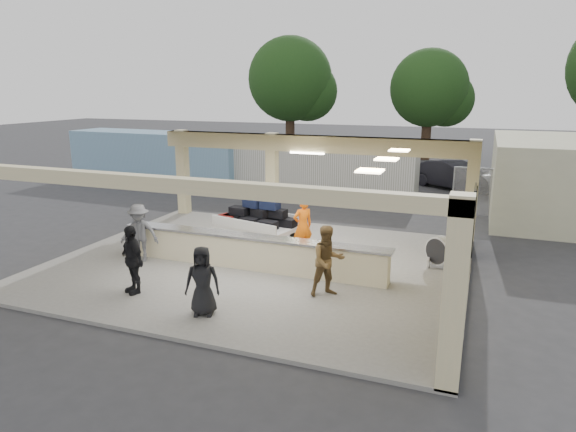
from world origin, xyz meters
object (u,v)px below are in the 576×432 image
at_px(luggage_cart, 258,220).
at_px(container_white, 298,164).
at_px(passenger_d, 202,281).
at_px(passenger_c, 139,233).
at_px(car_white_a, 526,184).
at_px(baggage_handler, 303,226).
at_px(car_dark, 453,175).
at_px(container_blue, 158,156).
at_px(passenger_a, 328,261).
at_px(passenger_b, 132,259).
at_px(baggage_counter, 251,252).
at_px(drum_fan, 439,251).

distance_m(luggage_cart, container_white, 10.24).
height_order(passenger_d, container_white, container_white).
xyz_separation_m(luggage_cart, passenger_c, (-2.62, -2.84, 0.06)).
bearing_deg(car_white_a, baggage_handler, 170.85).
bearing_deg(car_dark, container_blue, 136.48).
relative_size(baggage_handler, passenger_a, 1.00).
bearing_deg(passenger_b, luggage_cart, 103.69).
distance_m(passenger_a, car_dark, 16.56).
relative_size(passenger_b, passenger_c, 1.01).
bearing_deg(passenger_b, car_dark, 97.48).
xyz_separation_m(baggage_counter, luggage_cart, (-0.78, 2.24, 0.34)).
height_order(baggage_counter, baggage_handler, baggage_handler).
distance_m(baggage_handler, passenger_a, 3.42).
height_order(passenger_b, passenger_d, passenger_b).
bearing_deg(baggage_counter, passenger_b, -126.60).
bearing_deg(drum_fan, passenger_a, -91.80).
bearing_deg(luggage_cart, car_dark, 81.09).
height_order(luggage_cart, drum_fan, luggage_cart).
relative_size(luggage_cart, passenger_a, 1.61).
distance_m(baggage_handler, car_dark, 13.97).
bearing_deg(drum_fan, car_dark, 128.31).
distance_m(passenger_b, container_white, 15.00).
xyz_separation_m(drum_fan, passenger_b, (-7.14, -4.72, 0.39)).
relative_size(luggage_cart, car_dark, 0.65).
height_order(baggage_handler, car_white_a, baggage_handler).
bearing_deg(passenger_d, passenger_c, 124.87).
bearing_deg(baggage_handler, car_white_a, -166.61).
xyz_separation_m(passenger_c, car_dark, (8.05, 15.89, -0.23)).
bearing_deg(drum_fan, container_blue, -174.81).
xyz_separation_m(passenger_a, passenger_b, (-4.69, -1.59, -0.02)).
relative_size(luggage_cart, container_blue, 0.27).
distance_m(baggage_handler, car_white_a, 14.47).
xyz_separation_m(passenger_b, passenger_c, (-1.36, 2.14, -0.01)).
height_order(car_dark, container_blue, container_blue).
relative_size(luggage_cart, passenger_b, 1.65).
height_order(luggage_cart, passenger_a, passenger_a).
height_order(baggage_counter, luggage_cart, luggage_cart).
bearing_deg(baggage_counter, container_white, 103.57).
distance_m(passenger_c, container_blue, 14.82).
height_order(luggage_cart, passenger_d, passenger_d).
relative_size(passenger_b, passenger_d, 1.09).
xyz_separation_m(luggage_cart, passenger_a, (3.43, -3.39, 0.09)).
height_order(passenger_b, car_dark, passenger_b).
distance_m(drum_fan, container_white, 13.06).
bearing_deg(passenger_b, baggage_counter, 81.22).
relative_size(baggage_counter, container_blue, 0.77).
distance_m(passenger_c, car_white_a, 18.91).
height_order(car_white_a, car_dark, car_dark).
bearing_deg(passenger_c, passenger_d, -54.97).
xyz_separation_m(luggage_cart, container_blue, (-10.55, 9.68, 0.46)).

